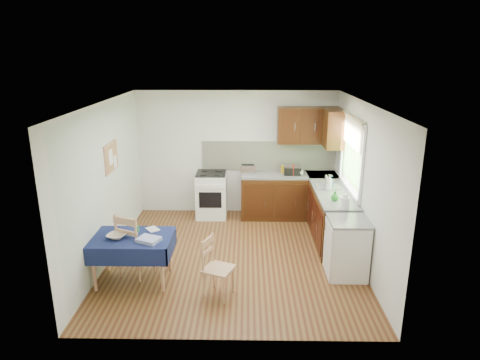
{
  "coord_description": "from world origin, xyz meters",
  "views": [
    {
      "loc": [
        0.21,
        -6.33,
        3.25
      ],
      "look_at": [
        0.1,
        0.26,
        1.24
      ],
      "focal_mm": 32.0,
      "sensor_mm": 36.0,
      "label": 1
    }
  ],
  "objects_px": {
    "sandwich_press": "(292,169)",
    "toaster": "(248,170)",
    "kettle": "(345,202)",
    "chair_near": "(216,265)",
    "dish_rack": "(328,186)",
    "dining_table": "(132,243)",
    "chair_far": "(133,243)"
  },
  "relations": [
    {
      "from": "chair_near",
      "to": "dish_rack",
      "type": "distance_m",
      "value": 2.84
    },
    {
      "from": "sandwich_press",
      "to": "kettle",
      "type": "bearing_deg",
      "value": -64.78
    },
    {
      "from": "toaster",
      "to": "sandwich_press",
      "type": "bearing_deg",
      "value": -3.64
    },
    {
      "from": "dining_table",
      "to": "chair_far",
      "type": "relative_size",
      "value": 1.16
    },
    {
      "from": "sandwich_press",
      "to": "chair_near",
      "type": "bearing_deg",
      "value": -107.17
    },
    {
      "from": "sandwich_press",
      "to": "kettle",
      "type": "relative_size",
      "value": 1.34
    },
    {
      "from": "dish_rack",
      "to": "sandwich_press",
      "type": "bearing_deg",
      "value": 127.26
    },
    {
      "from": "chair_near",
      "to": "sandwich_press",
      "type": "xyz_separation_m",
      "value": [
        1.31,
        2.92,
        0.55
      ]
    },
    {
      "from": "chair_far",
      "to": "kettle",
      "type": "bearing_deg",
      "value": -146.5
    },
    {
      "from": "dish_rack",
      "to": "kettle",
      "type": "bearing_deg",
      "value": -83.11
    },
    {
      "from": "kettle",
      "to": "dining_table",
      "type": "bearing_deg",
      "value": -168.08
    },
    {
      "from": "dining_table",
      "to": "chair_near",
      "type": "bearing_deg",
      "value": -18.38
    },
    {
      "from": "dining_table",
      "to": "dish_rack",
      "type": "bearing_deg",
      "value": 27.23
    },
    {
      "from": "sandwich_press",
      "to": "dining_table",
      "type": "bearing_deg",
      "value": -127.75
    },
    {
      "from": "toaster",
      "to": "sandwich_press",
      "type": "height_order",
      "value": "toaster"
    },
    {
      "from": "toaster",
      "to": "dish_rack",
      "type": "relative_size",
      "value": 0.68
    },
    {
      "from": "toaster",
      "to": "kettle",
      "type": "distance_m",
      "value": 2.38
    },
    {
      "from": "dining_table",
      "to": "kettle",
      "type": "distance_m",
      "value": 3.26
    },
    {
      "from": "chair_near",
      "to": "dish_rack",
      "type": "relative_size",
      "value": 2.03
    },
    {
      "from": "chair_near",
      "to": "toaster",
      "type": "height_order",
      "value": "toaster"
    },
    {
      "from": "chair_far",
      "to": "dish_rack",
      "type": "bearing_deg",
      "value": -128.85
    },
    {
      "from": "chair_far",
      "to": "sandwich_press",
      "type": "height_order",
      "value": "sandwich_press"
    },
    {
      "from": "chair_near",
      "to": "dish_rack",
      "type": "bearing_deg",
      "value": -19.59
    },
    {
      "from": "sandwich_press",
      "to": "toaster",
      "type": "bearing_deg",
      "value": -170.43
    },
    {
      "from": "sandwich_press",
      "to": "kettle",
      "type": "height_order",
      "value": "kettle"
    },
    {
      "from": "dining_table",
      "to": "chair_far",
      "type": "height_order",
      "value": "chair_far"
    },
    {
      "from": "chair_near",
      "to": "toaster",
      "type": "bearing_deg",
      "value": 13.58
    },
    {
      "from": "chair_far",
      "to": "kettle",
      "type": "xyz_separation_m",
      "value": [
        3.18,
        0.52,
        0.48
      ]
    },
    {
      "from": "chair_near",
      "to": "toaster",
      "type": "relative_size",
      "value": 3.0
    },
    {
      "from": "toaster",
      "to": "chair_far",
      "type": "bearing_deg",
      "value": -131.58
    },
    {
      "from": "dining_table",
      "to": "dish_rack",
      "type": "height_order",
      "value": "dish_rack"
    },
    {
      "from": "kettle",
      "to": "dish_rack",
      "type": "bearing_deg",
      "value": 93.55
    }
  ]
}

